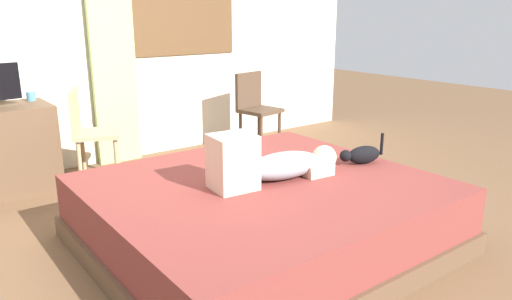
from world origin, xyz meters
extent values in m
plane|color=brown|center=(0.00, 0.00, 0.00)|extent=(16.00, 16.00, 0.00)
cube|color=beige|center=(0.00, 2.40, 1.45)|extent=(6.40, 0.12, 2.90)
cube|color=brown|center=(0.88, 2.33, 1.55)|extent=(1.21, 0.02, 1.01)
cube|color=white|center=(0.88, 2.33, 1.55)|extent=(1.13, 0.02, 0.93)
cube|color=brown|center=(0.05, -0.09, 0.07)|extent=(2.12, 1.94, 0.14)
cube|color=brown|center=(0.05, -0.09, 0.29)|extent=(2.06, 1.88, 0.30)
ellipsoid|color=#8C939E|center=(0.21, -0.11, 0.52)|extent=(0.58, 0.31, 0.17)
sphere|color=beige|center=(0.55, -0.15, 0.52)|extent=(0.17, 0.17, 0.17)
cube|color=beige|center=(-0.16, -0.08, 0.61)|extent=(0.28, 0.26, 0.34)
cube|color=beige|center=(0.43, -0.14, 0.48)|extent=(0.23, 0.30, 0.08)
ellipsoid|color=black|center=(0.88, -0.22, 0.50)|extent=(0.28, 0.17, 0.13)
sphere|color=black|center=(0.73, -0.18, 0.51)|extent=(0.08, 0.08, 0.08)
cylinder|color=black|center=(1.02, -0.26, 0.57)|extent=(0.03, 0.03, 0.16)
cylinder|color=teal|center=(-0.79, 2.13, 0.78)|extent=(0.08, 0.08, 0.08)
cylinder|color=tan|center=(-0.17, 1.80, 0.22)|extent=(0.04, 0.04, 0.44)
cylinder|color=tan|center=(-0.29, 1.52, 0.22)|extent=(0.04, 0.04, 0.44)
cylinder|color=tan|center=(-0.45, 1.92, 0.22)|extent=(0.04, 0.04, 0.44)
cylinder|color=tan|center=(-0.57, 1.64, 0.22)|extent=(0.04, 0.04, 0.44)
cube|color=tan|center=(-0.37, 1.72, 0.46)|extent=(0.50, 0.50, 0.04)
cube|color=tan|center=(-0.53, 1.79, 0.67)|extent=(0.19, 0.36, 0.38)
cylinder|color=#4C3828|center=(1.58, 1.57, 0.22)|extent=(0.04, 0.04, 0.44)
cylinder|color=#4C3828|center=(1.28, 1.51, 0.22)|extent=(0.04, 0.04, 0.44)
cylinder|color=#4C3828|center=(1.53, 1.87, 0.22)|extent=(0.04, 0.04, 0.44)
cylinder|color=#4C3828|center=(1.23, 1.81, 0.22)|extent=(0.04, 0.04, 0.44)
cube|color=#4C3828|center=(1.41, 1.69, 0.46)|extent=(0.44, 0.44, 0.04)
cube|color=#4C3828|center=(1.37, 1.86, 0.67)|extent=(0.38, 0.11, 0.38)
cube|color=#ADCC75|center=(0.03, 2.28, 1.31)|extent=(0.44, 0.06, 2.63)
camera|label=1|loc=(-1.75, -2.42, 1.49)|focal=34.10mm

